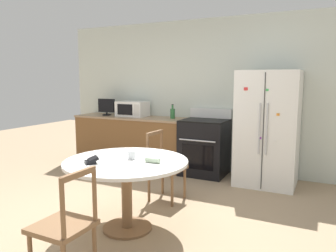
# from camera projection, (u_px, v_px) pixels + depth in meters

# --- Properties ---
(ground_plane) EXTENTS (14.00, 14.00, 0.00)m
(ground_plane) POSITION_uv_depth(u_px,v_px,m) (108.00, 223.00, 3.63)
(ground_plane) COLOR #9E8466
(back_wall) EXTENTS (5.20, 0.10, 2.60)m
(back_wall) POSITION_uv_depth(u_px,v_px,m) (196.00, 95.00, 5.80)
(back_wall) COLOR silver
(back_wall) RESTS_ON ground_plane
(kitchen_counter) EXTENTS (2.15, 0.64, 0.90)m
(kitchen_counter) POSITION_uv_depth(u_px,v_px,m) (131.00, 140.00, 6.10)
(kitchen_counter) COLOR brown
(kitchen_counter) RESTS_ON ground_plane
(refrigerator) EXTENTS (0.87, 0.79, 1.71)m
(refrigerator) POSITION_uv_depth(u_px,v_px,m) (268.00, 128.00, 4.89)
(refrigerator) COLOR white
(refrigerator) RESTS_ON ground_plane
(oven_range) EXTENTS (0.73, 0.68, 1.08)m
(oven_range) POSITION_uv_depth(u_px,v_px,m) (204.00, 147.00, 5.44)
(oven_range) COLOR black
(oven_range) RESTS_ON ground_plane
(microwave) EXTENTS (0.55, 0.36, 0.27)m
(microwave) POSITION_uv_depth(u_px,v_px,m) (132.00, 109.00, 6.05)
(microwave) COLOR white
(microwave) RESTS_ON kitchen_counter
(countertop_tv) EXTENTS (0.35, 0.16, 0.31)m
(countertop_tv) POSITION_uv_depth(u_px,v_px,m) (106.00, 106.00, 6.21)
(countertop_tv) COLOR black
(countertop_tv) RESTS_ON kitchen_counter
(counter_bottle) EXTENTS (0.08, 0.08, 0.25)m
(counter_bottle) POSITION_uv_depth(u_px,v_px,m) (173.00, 113.00, 5.70)
(counter_bottle) COLOR #2D6B38
(counter_bottle) RESTS_ON kitchen_counter
(dining_table) EXTENTS (1.28, 1.28, 0.75)m
(dining_table) POSITION_uv_depth(u_px,v_px,m) (126.00, 173.00, 3.40)
(dining_table) COLOR white
(dining_table) RESTS_ON ground_plane
(dining_chair_far) EXTENTS (0.45, 0.45, 0.90)m
(dining_chair_far) POSITION_uv_depth(u_px,v_px,m) (165.00, 167.00, 4.28)
(dining_chair_far) COLOR brown
(dining_chair_far) RESTS_ON ground_plane
(dining_chair_near) EXTENTS (0.43, 0.43, 0.90)m
(dining_chair_near) POSITION_uv_depth(u_px,v_px,m) (65.00, 227.00, 2.56)
(dining_chair_near) COLOR brown
(dining_chair_near) RESTS_ON ground_plane
(candle_glass) EXTENTS (0.08, 0.08, 0.09)m
(candle_glass) POSITION_uv_depth(u_px,v_px,m) (132.00, 155.00, 3.42)
(candle_glass) COLOR silver
(candle_glass) RESTS_ON dining_table
(folded_napkin) EXTENTS (0.15, 0.05, 0.05)m
(folded_napkin) POSITION_uv_depth(u_px,v_px,m) (153.00, 160.00, 3.27)
(folded_napkin) COLOR beige
(folded_napkin) RESTS_ON dining_table
(wallet) EXTENTS (0.17, 0.17, 0.07)m
(wallet) POSITION_uv_depth(u_px,v_px,m) (92.00, 161.00, 3.25)
(wallet) COLOR black
(wallet) RESTS_ON dining_table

